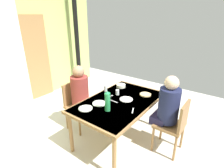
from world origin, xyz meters
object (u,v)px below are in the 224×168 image
dining_table (119,104)px  serving_bowl_center (121,86)px  chair_near_diner (175,124)px  chair_far_diner (76,103)px  person_near_diner (168,104)px  person_far_diner (80,90)px  water_bottle_green_near (107,101)px

dining_table → serving_bowl_center: bearing=31.9°
chair_near_diner → chair_far_diner: same height
person_near_diner → serving_bowl_center: (0.24, 0.99, -0.03)m
chair_far_diner → dining_table: bearing=102.5°
dining_table → serving_bowl_center: 0.57m
serving_bowl_center → person_far_diner: bearing=148.9°
dining_table → person_near_diner: person_near_diner is taller
chair_near_diner → serving_bowl_center: 1.18m
person_near_diner → chair_near_diner: bearing=-90.0°
chair_near_diner → person_far_diner: bearing=105.4°
chair_near_diner → serving_bowl_center: chair_near_diner is taller
chair_near_diner → person_far_diner: 1.60m
person_far_diner → serving_bowl_center: bearing=148.9°
person_near_diner → person_far_diner: bearing=106.8°
chair_near_diner → person_near_diner: bearing=90.0°
chair_near_diner → chair_far_diner: bearing=104.2°
chair_far_diner → person_near_diner: size_ratio=1.13×
chair_near_diner → person_far_diner: person_far_diner is taller
dining_table → chair_far_diner: bearing=102.5°
serving_bowl_center → chair_near_diner: bearing=-102.1°
chair_far_diner → person_far_diner: (-0.00, -0.14, 0.28)m
chair_near_diner → water_bottle_green_near: bearing=126.5°
chair_near_diner → chair_far_diner: size_ratio=1.00×
chair_far_diner → serving_bowl_center: (0.66, -0.53, 0.25)m
dining_table → chair_near_diner: size_ratio=1.75×
chair_near_diner → person_near_diner: person_near_diner is taller
serving_bowl_center → dining_table: bearing=-148.1°
chair_far_diner → serving_bowl_center: chair_far_diner is taller
chair_far_diner → person_far_diner: bearing=90.0°
water_bottle_green_near → serving_bowl_center: 0.90m
person_far_diner → water_bottle_green_near: 0.75m
dining_table → serving_bowl_center: size_ratio=8.98×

